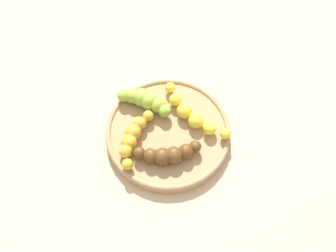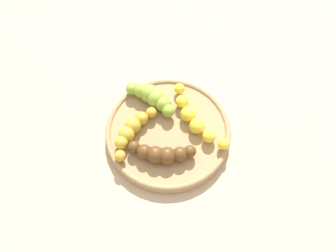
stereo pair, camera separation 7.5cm
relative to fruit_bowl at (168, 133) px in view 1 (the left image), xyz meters
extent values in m
plane|color=tan|center=(0.00, 0.00, -0.01)|extent=(2.40, 2.40, 0.00)
cylinder|color=#A08259|center=(0.00, 0.00, 0.00)|extent=(0.23, 0.23, 0.02)
torus|color=#A08259|center=(0.00, 0.00, 0.01)|extent=(0.23, 0.23, 0.01)
sphere|color=yellow|center=(-0.07, 0.05, 0.02)|extent=(0.02, 0.02, 0.02)
sphere|color=yellow|center=(-0.04, 0.04, 0.02)|extent=(0.02, 0.02, 0.02)
sphere|color=yellow|center=(-0.01, 0.04, 0.02)|extent=(0.03, 0.03, 0.03)
sphere|color=yellow|center=(0.02, 0.05, 0.02)|extent=(0.03, 0.03, 0.03)
sphere|color=yellow|center=(0.04, 0.06, 0.02)|extent=(0.02, 0.02, 0.02)
sphere|color=yellow|center=(0.07, 0.08, 0.02)|extent=(0.02, 0.02, 0.02)
sphere|color=#8CAD38|center=(-0.03, 0.01, 0.02)|extent=(0.02, 0.02, 0.02)
sphere|color=#8CAD38|center=(-0.05, 0.01, 0.02)|extent=(0.03, 0.03, 0.03)
sphere|color=#8CAD38|center=(-0.06, 0.00, 0.02)|extent=(0.03, 0.03, 0.03)
sphere|color=#8CAD38|center=(-0.08, -0.01, 0.02)|extent=(0.03, 0.03, 0.03)
sphere|color=#8CAD38|center=(-0.09, -0.02, 0.02)|extent=(0.03, 0.03, 0.03)
sphere|color=#8CAD38|center=(-0.10, -0.04, 0.02)|extent=(0.02, 0.02, 0.02)
sphere|color=gold|center=(-0.04, -0.02, 0.02)|extent=(0.02, 0.02, 0.02)
sphere|color=gold|center=(-0.03, -0.04, 0.02)|extent=(0.02, 0.02, 0.02)
sphere|color=gold|center=(-0.03, -0.06, 0.02)|extent=(0.03, 0.03, 0.03)
sphere|color=gold|center=(-0.01, -0.08, 0.02)|extent=(0.03, 0.03, 0.03)
sphere|color=gold|center=(0.00, -0.09, 0.02)|extent=(0.02, 0.02, 0.02)
sphere|color=gold|center=(0.02, -0.10, 0.02)|extent=(0.02, 0.02, 0.02)
sphere|color=#593819|center=(0.02, -0.07, 0.02)|extent=(0.02, 0.02, 0.02)
sphere|color=#593819|center=(0.03, -0.06, 0.02)|extent=(0.03, 0.03, 0.03)
sphere|color=#593819|center=(0.04, -0.04, 0.02)|extent=(0.03, 0.03, 0.03)
sphere|color=#593819|center=(0.05, -0.02, 0.02)|extent=(0.03, 0.03, 0.03)
sphere|color=#593819|center=(0.06, 0.00, 0.02)|extent=(0.03, 0.03, 0.03)
sphere|color=#593819|center=(0.06, 0.02, 0.02)|extent=(0.02, 0.02, 0.02)
camera|label=1|loc=(0.30, -0.19, 0.68)|focal=44.40mm
camera|label=2|loc=(0.33, -0.13, 0.68)|focal=44.40mm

